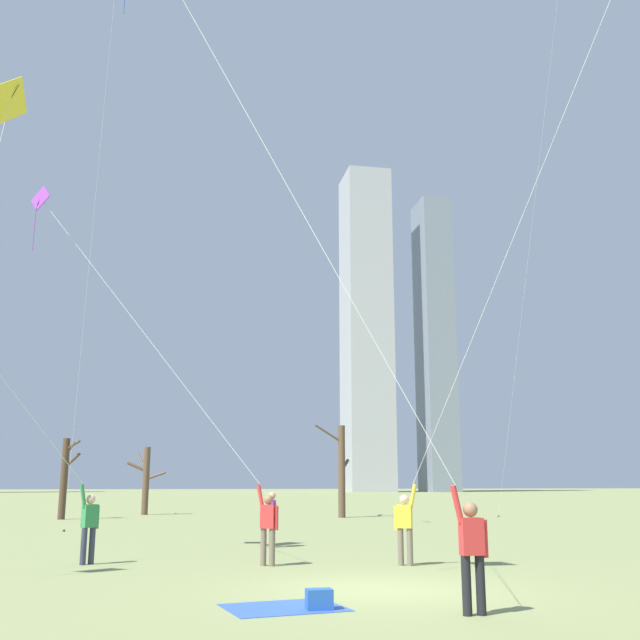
{
  "coord_description": "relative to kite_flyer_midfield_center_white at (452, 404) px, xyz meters",
  "views": [
    {
      "loc": [
        -3.77,
        -13.83,
        1.92
      ],
      "look_at": [
        0.0,
        6.0,
        6.31
      ],
      "focal_mm": 41.85,
      "sensor_mm": 36.0,
      "label": 1
    }
  ],
  "objects": [
    {
      "name": "distant_kite_drifting_left_red",
      "position": [
        -9.77,
        12.18,
        15.22
      ],
      "size": [
        1.16,
        3.97,
        23.14
      ],
      "color": "red",
      "rests_on": "ground"
    },
    {
      "name": "kite_flyer_midfield_right_purple",
      "position": [
        -4.91,
        1.77,
        -1.73
      ],
      "size": [
        6.92,
        3.95,
        10.42
      ],
      "color": "#726656",
      "rests_on": "ground"
    },
    {
      "name": "skyline_wide_slab",
      "position": [
        45.76,
        128.93,
        26.81
      ],
      "size": [
        6.09,
        9.14,
        61.05
      ],
      "color": "gray",
      "rests_on": "ground"
    },
    {
      "name": "distant_kite_high_overhead_orange",
      "position": [
        13.06,
        17.0,
        21.66
      ],
      "size": [
        1.9,
        8.31,
        29.62
      ],
      "color": "orange",
      "rests_on": "ground"
    },
    {
      "name": "bystander_watching_nearby",
      "position": [
        -3.45,
        6.43,
        -2.81
      ],
      "size": [
        0.22,
        0.51,
        1.62
      ],
      "color": "#726656",
      "rests_on": "ground"
    },
    {
      "name": "skyline_squat_block",
      "position": [
        31.07,
        129.15,
        29.4
      ],
      "size": [
        8.99,
        10.71,
        66.24
      ],
      "color": "#B2B2B7",
      "rests_on": "ground"
    },
    {
      "name": "bare_tree_center",
      "position": [
        -12.14,
        25.4,
        -1.48
      ],
      "size": [
        1.0,
        1.88,
        4.2
      ],
      "color": "#4C3828",
      "rests_on": "ground"
    },
    {
      "name": "bare_tree_left_of_center",
      "position": [
        2.74,
        24.78,
        -1.02
      ],
      "size": [
        2.23,
        2.4,
        5.07
      ],
      "color": "brown",
      "rests_on": "ground"
    },
    {
      "name": "kite_flyer_midfield_center_white",
      "position": [
        0.0,
        0.0,
        0.0
      ],
      "size": [
        5.45,
        5.18,
        15.72
      ],
      "color": "#726656",
      "rests_on": "ground"
    },
    {
      "name": "picnic_spot",
      "position": [
        -4.33,
        -4.72,
        -3.62
      ],
      "size": [
        2.03,
        1.71,
        0.31
      ],
      "color": "#3359B2",
      "rests_on": "ground"
    },
    {
      "name": "kite_flyer_foreground_right_teal",
      "position": [
        -9.55,
        1.63,
        -1.08
      ],
      "size": [
        7.75,
        5.51,
        11.42
      ],
      "color": "#33384C",
      "rests_on": "ground"
    },
    {
      "name": "ground_plane",
      "position": [
        -2.59,
        -2.89,
        -3.71
      ],
      "size": [
        400.0,
        400.0,
        0.0
      ],
      "primitive_type": "plane",
      "color": "#848E56"
    },
    {
      "name": "bare_tree_right_of_center",
      "position": [
        -8.13,
        30.3,
        -1.61
      ],
      "size": [
        2.34,
        1.38,
        3.99
      ],
      "color": "brown",
      "rests_on": "ground"
    },
    {
      "name": "kite_flyer_midfield_left_blue",
      "position": [
        -3.12,
        -5.32,
        -0.35
      ],
      "size": [
        6.47,
        2.63,
        13.56
      ],
      "color": "black",
      "rests_on": "ground"
    }
  ]
}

